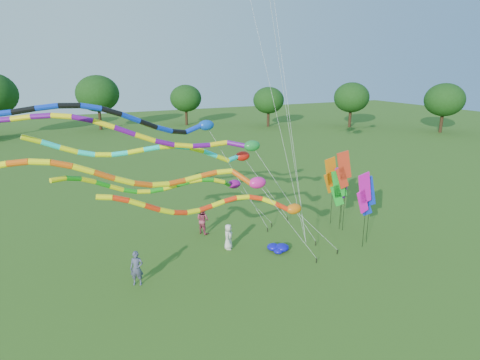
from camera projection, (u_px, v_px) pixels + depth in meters
name	position (u px, v px, depth m)	size (l,w,h in m)	color
ground	(310.00, 290.00, 19.60)	(160.00, 160.00, 0.00)	#2D5516
tree_ring	(305.00, 169.00, 20.99)	(115.24, 120.09, 9.32)	#382314
tube_kite_red	(230.00, 206.00, 20.27)	(12.56, 1.47, 5.69)	black
tube_kite_orange	(172.00, 177.00, 18.36)	(14.70, 1.85, 7.58)	black
tube_kite_purple	(152.00, 135.00, 20.74)	(16.87, 5.00, 9.02)	black
tube_kite_blue	(117.00, 120.00, 19.14)	(16.80, 2.13, 9.78)	black
tube_kite_cyan	(174.00, 152.00, 23.11)	(15.41, 1.16, 7.79)	black
tube_kite_green	(178.00, 184.00, 22.37)	(12.86, 2.12, 6.14)	black
banner_pole_violet	(341.00, 183.00, 26.96)	(1.16, 0.12, 4.15)	black
banner_pole_magenta_a	(364.00, 193.00, 23.15)	(1.16, 0.15, 4.71)	black
banner_pole_green	(338.00, 188.00, 25.98)	(1.12, 0.48, 4.14)	black
banner_pole_orange	(331.00, 175.00, 26.71)	(1.16, 0.10, 4.75)	black
banner_pole_blue_a	(366.00, 196.00, 23.94)	(1.12, 0.48, 4.29)	black
banner_pole_red	(343.00, 170.00, 25.37)	(1.16, 0.25, 5.43)	black
blue_nylon_heap	(283.00, 246.00, 23.84)	(1.39, 1.11, 0.45)	#0E0DB2
person_a	(228.00, 237.00, 23.75)	(0.76, 0.50, 1.56)	beige
person_b	(137.00, 268.00, 19.84)	(0.65, 0.43, 1.79)	#42455D
person_c	(203.00, 220.00, 25.92)	(0.90, 0.70, 1.84)	#9C394D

